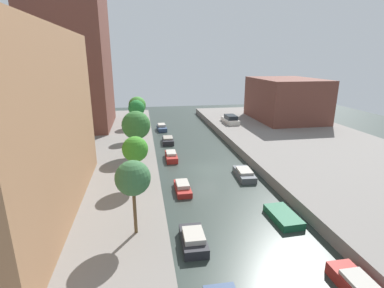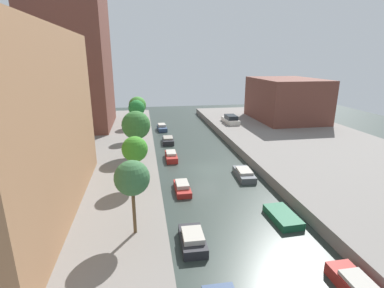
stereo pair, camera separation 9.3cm
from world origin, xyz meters
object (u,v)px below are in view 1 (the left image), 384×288
(apartment_tower_far, at_px, (71,50))
(moored_boat_right_1, at_px, (283,216))
(low_block_right, at_px, (285,99))
(parked_car, at_px, (230,120))
(moored_boat_left_1, at_px, (193,239))
(street_tree_1, at_px, (135,150))
(moored_boat_right_2, at_px, (244,174))
(moored_boat_left_3, at_px, (171,156))
(moored_boat_left_2, at_px, (183,188))
(street_tree_2, at_px, (136,125))
(street_tree_0, at_px, (133,178))
(moored_boat_left_4, at_px, (168,140))
(street_tree_4, at_px, (137,105))
(moored_boat_left_5, at_px, (162,128))
(street_tree_3, at_px, (137,109))

(apartment_tower_far, distance_m, moored_boat_right_1, 37.28)
(low_block_right, height_order, moored_boat_right_1, low_block_right)
(parked_car, distance_m, moored_boat_right_1, 28.14)
(moored_boat_left_1, bearing_deg, street_tree_1, 114.56)
(low_block_right, distance_m, moored_boat_right_2, 25.95)
(apartment_tower_far, height_order, moored_boat_left_3, apartment_tower_far)
(low_block_right, relative_size, moored_boat_left_3, 3.96)
(moored_boat_left_2, bearing_deg, moored_boat_left_3, 90.84)
(street_tree_2, bearing_deg, moored_boat_right_2, -28.86)
(street_tree_0, bearing_deg, moored_boat_right_1, 7.26)
(street_tree_1, bearing_deg, street_tree_0, -90.00)
(moored_boat_right_1, bearing_deg, street_tree_0, -172.74)
(street_tree_0, relative_size, moored_boat_left_1, 1.51)
(street_tree_1, distance_m, moored_boat_right_2, 11.17)
(moored_boat_left_4, height_order, moored_boat_right_1, moored_boat_left_4)
(street_tree_0, distance_m, street_tree_4, 29.42)
(street_tree_0, relative_size, moored_boat_right_2, 1.26)
(moored_boat_left_3, bearing_deg, moored_boat_left_2, -89.16)
(street_tree_2, bearing_deg, street_tree_0, -90.00)
(low_block_right, xyz_separation_m, parked_car, (-10.06, -1.24, -2.92))
(low_block_right, bearing_deg, street_tree_0, -129.47)
(low_block_right, distance_m, moored_boat_right_1, 32.71)
(street_tree_2, bearing_deg, low_block_right, 31.56)
(moored_boat_left_2, distance_m, moored_boat_right_2, 6.73)
(moored_boat_left_1, distance_m, moored_boat_left_3, 16.17)
(apartment_tower_far, relative_size, moored_boat_right_1, 7.05)
(moored_boat_right_2, bearing_deg, moored_boat_left_4, 115.20)
(moored_boat_left_4, bearing_deg, street_tree_4, 120.64)
(moored_boat_left_3, bearing_deg, low_block_right, 34.61)
(street_tree_4, xyz_separation_m, moored_boat_right_1, (10.39, -28.10, -3.98))
(moored_boat_left_3, bearing_deg, apartment_tower_far, 130.36)
(moored_boat_left_4, distance_m, moored_boat_left_5, 7.40)
(moored_boat_left_1, bearing_deg, street_tree_4, 96.62)
(moored_boat_right_1, bearing_deg, moored_boat_left_3, 114.76)
(street_tree_2, bearing_deg, street_tree_3, 90.00)
(apartment_tower_far, distance_m, street_tree_2, 19.87)
(parked_car, height_order, moored_boat_right_2, parked_car)
(street_tree_2, xyz_separation_m, moored_boat_right_1, (10.39, -13.66, -4.07))
(moored_boat_left_5, xyz_separation_m, moored_boat_right_1, (6.69, -28.68, -0.15))
(street_tree_4, xyz_separation_m, moored_boat_left_5, (3.70, 0.59, -3.83))
(street_tree_3, bearing_deg, moored_boat_left_3, -60.43)
(moored_boat_left_4, bearing_deg, moored_boat_left_5, 92.59)
(moored_boat_left_3, bearing_deg, street_tree_3, 119.57)
(apartment_tower_far, distance_m, moored_boat_left_3, 23.12)
(apartment_tower_far, height_order, parked_car, apartment_tower_far)
(low_block_right, bearing_deg, moored_boat_left_3, -145.39)
(moored_boat_left_3, height_order, moored_boat_left_5, moored_boat_left_5)
(street_tree_0, height_order, moored_boat_right_1, street_tree_0)
(low_block_right, relative_size, street_tree_3, 2.58)
(low_block_right, relative_size, moored_boat_right_1, 4.04)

